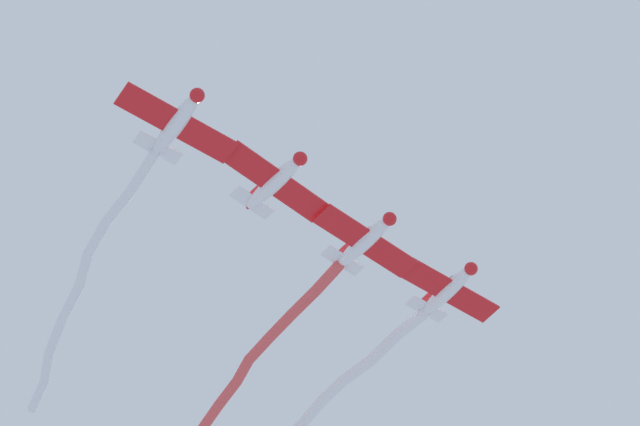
% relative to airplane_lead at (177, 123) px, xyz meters
% --- Properties ---
extents(airplane_lead, '(8.19, 6.27, 2.02)m').
position_rel_airplane_lead_xyz_m(airplane_lead, '(0.00, 0.00, 0.00)').
color(airplane_lead, white).
extents(smoke_trail_lead, '(11.93, 24.21, 1.76)m').
position_rel_airplane_lead_xyz_m(smoke_trail_lead, '(5.85, 14.74, -0.67)').
color(smoke_trail_lead, white).
extents(airplane_left_wing, '(8.20, 6.20, 2.02)m').
position_rel_airplane_lead_xyz_m(airplane_left_wing, '(7.57, -1.75, 0.30)').
color(airplane_left_wing, white).
extents(airplane_right_wing, '(8.21, 6.23, 2.02)m').
position_rel_airplane_lead_xyz_m(airplane_right_wing, '(15.11, -3.49, 0.00)').
color(airplane_right_wing, white).
extents(smoke_trail_right_wing, '(10.32, 25.59, 2.69)m').
position_rel_airplane_lead_xyz_m(smoke_trail_right_wing, '(20.07, 12.01, -0.36)').
color(smoke_trail_right_wing, '#DB4C4C').
extents(airplane_slot, '(8.20, 6.26, 2.02)m').
position_rel_airplane_lead_xyz_m(airplane_slot, '(22.65, -5.23, 0.30)').
color(airplane_slot, white).
extents(smoke_trail_slot, '(6.34, 23.47, 2.11)m').
position_rel_airplane_lead_xyz_m(smoke_trail_slot, '(25.98, 8.87, -0.31)').
color(smoke_trail_slot, white).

